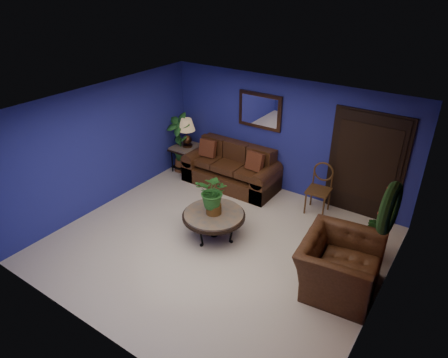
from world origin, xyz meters
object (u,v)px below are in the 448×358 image
Objects in this scene: sofa at (233,171)px; side_chair at (320,185)px; table_lamp at (187,129)px; armchair at (339,265)px; end_table at (188,152)px; coffee_table at (214,216)px.

side_chair reaches higher than sofa.
sofa is 1.48m from table_lamp.
armchair is at bearing -64.70° from side_chair.
side_chair is (2.06, 0.05, 0.27)m from sofa.
table_lamp is 3.37m from side_chair.
end_table is 0.54× the size of armchair.
end_table is at bearing 138.62° from coffee_table.
sofa is 2.08× the size of side_chair.
coffee_table is at bearing -127.28° from side_chair.
coffee_table is 1.73× the size of table_lamp.
side_chair reaches higher than coffee_table.
coffee_table is 1.12× the size of side_chair.
sofa is at bearing 1.38° from table_lamp.
end_table is 3.34m from side_chair.
table_lamp is at bearing 0.00° from end_table.
table_lamp is (-2.10, 1.85, 0.63)m from coffee_table.
armchair reaches higher than end_table.
end_table is at bearing -178.62° from sofa.
table_lamp reaches higher than coffee_table.
armchair is (3.17, -1.89, 0.10)m from sofa.
armchair is at bearing -0.34° from coffee_table.
side_chair is at bearing 57.31° from coffee_table.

